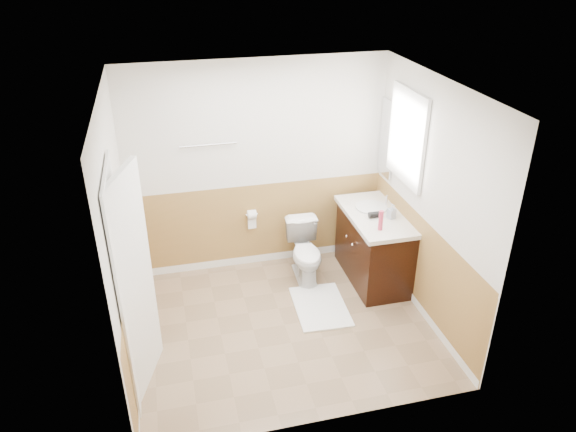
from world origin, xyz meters
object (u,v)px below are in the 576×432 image
object	(u,v)px
toilet	(306,252)
bath_mat	(320,306)
soap_dispenser	(392,211)
vanity_cabinet	(373,248)
lotion_bottle	(381,220)

from	to	relation	value
toilet	bath_mat	xyz separation A→B (m)	(0.00, -0.62, -0.33)
toilet	soap_dispenser	bearing A→B (deg)	-17.70
vanity_cabinet	lotion_bottle	size ratio (longest dim) A/B	5.00
soap_dispenser	vanity_cabinet	bearing A→B (deg)	132.16
vanity_cabinet	bath_mat	bearing A→B (deg)	-150.92
vanity_cabinet	soap_dispenser	bearing A→B (deg)	-47.84
toilet	vanity_cabinet	xyz separation A→B (m)	(0.76, -0.20, 0.06)
bath_mat	vanity_cabinet	size ratio (longest dim) A/B	0.73
toilet	vanity_cabinet	world-z (taller)	vanity_cabinet
toilet	lotion_bottle	xyz separation A→B (m)	(0.66, -0.55, 0.62)
vanity_cabinet	soap_dispenser	world-z (taller)	soap_dispenser
bath_mat	soap_dispenser	world-z (taller)	soap_dispenser
lotion_bottle	soap_dispenser	size ratio (longest dim) A/B	1.30
toilet	lotion_bottle	bearing A→B (deg)	-36.82
toilet	vanity_cabinet	bearing A→B (deg)	-11.68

